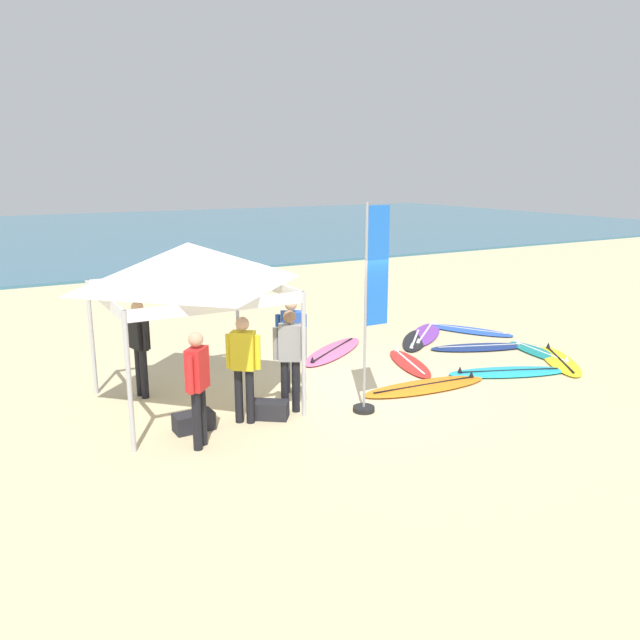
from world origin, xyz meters
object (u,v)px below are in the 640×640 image
object	(u,v)px
surfboard_cyan	(508,372)
surfboard_purple	(425,334)
gear_bag_by_pole	(269,410)
surfboard_yellow	(560,361)
surfboard_teal	(540,353)
surfboard_orange	(425,386)
person_grey	(290,354)
surfboard_red	(409,363)
person_black	(140,342)
person_blue	(291,339)
surfboard_blue	(468,330)
surfboard_black	(415,340)
person_yellow	(243,362)
banner_flag	(371,318)
canopy_tent	(189,265)
person_red	(198,382)
surfboard_navy	(480,347)
surfboard_pink	(333,351)
gear_bag_near_tent	(194,422)

from	to	relation	value
surfboard_cyan	surfboard_purple	bearing A→B (deg)	82.31
surfboard_cyan	gear_bag_by_pole	world-z (taller)	gear_bag_by_pole
surfboard_yellow	surfboard_teal	world-z (taller)	same
surfboard_orange	person_grey	world-z (taller)	person_grey
surfboard_orange	surfboard_teal	bearing A→B (deg)	7.67
surfboard_yellow	surfboard_red	distance (m)	3.14
person_black	person_blue	bearing A→B (deg)	-24.52
surfboard_yellow	surfboard_blue	size ratio (longest dim) A/B	0.94
surfboard_black	surfboard_cyan	distance (m)	2.78
person_yellow	banner_flag	bearing A→B (deg)	-14.92
gear_bag_by_pole	canopy_tent	bearing A→B (deg)	124.77
gear_bag_by_pole	person_grey	bearing A→B (deg)	12.00
person_red	gear_bag_by_pole	xyz separation A→B (m)	(1.32, 0.49, -0.85)
surfboard_teal	surfboard_navy	bearing A→B (deg)	130.10
person_grey	person_black	xyz separation A→B (m)	(-1.94, 1.90, 0.00)
surfboard_yellow	gear_bag_by_pole	bearing A→B (deg)	177.83
surfboard_pink	person_blue	size ratio (longest dim) A/B	1.41
surfboard_red	surfboard_navy	bearing A→B (deg)	4.84
surfboard_red	person_grey	xyz separation A→B (m)	(-3.27, -1.07, 0.95)
surfboard_navy	person_yellow	distance (m)	6.41
surfboard_orange	surfboard_purple	xyz separation A→B (m)	(2.35, 2.94, 0.00)
surfboard_purple	person_red	size ratio (longest dim) A/B	1.24
surfboard_navy	person_blue	xyz separation A→B (m)	(-4.92, -0.43, 0.95)
person_grey	surfboard_pink	bearing A→B (deg)	47.73
banner_flag	person_grey	bearing A→B (deg)	152.98
surfboard_navy	person_grey	bearing A→B (deg)	-166.89
surfboard_teal	surfboard_purple	bearing A→B (deg)	115.67
surfboard_navy	surfboard_cyan	xyz separation A→B (m)	(-0.77, -1.60, -0.00)
banner_flag	person_red	bearing A→B (deg)	179.78
person_red	surfboard_teal	bearing A→B (deg)	6.12
surfboard_navy	surfboard_purple	world-z (taller)	same
surfboard_yellow	banner_flag	xyz separation A→B (m)	(-4.91, -0.26, 1.54)
canopy_tent	surfboard_purple	size ratio (longest dim) A/B	1.35
surfboard_teal	surfboard_yellow	bearing A→B (deg)	-100.62
gear_bag_near_tent	person_yellow	bearing A→B (deg)	-6.87
surfboard_orange	gear_bag_by_pole	size ratio (longest dim) A/B	4.32
person_blue	surfboard_purple	bearing A→B (deg)	22.77
surfboard_pink	gear_bag_near_tent	xyz separation A→B (m)	(-3.99, -2.55, 0.10)
surfboard_pink	person_red	distance (m)	5.27
canopy_tent	surfboard_pink	size ratio (longest dim) A/B	1.19
surfboard_red	banner_flag	distance (m)	3.09
surfboard_blue	surfboard_yellow	bearing A→B (deg)	-92.30
canopy_tent	surfboard_yellow	xyz separation A→B (m)	(7.33, -1.44, -2.35)
surfboard_purple	person_yellow	bearing A→B (deg)	-154.43
surfboard_yellow	person_red	xyz separation A→B (m)	(-7.82, -0.25, 0.95)
canopy_tent	surfboard_cyan	xyz separation A→B (m)	(5.84, -1.45, -2.35)
surfboard_red	person_black	xyz separation A→B (m)	(-5.21, 0.83, 0.95)
surfboard_pink	surfboard_teal	distance (m)	4.48
surfboard_red	person_red	bearing A→B (deg)	-161.75
surfboard_yellow	person_yellow	xyz separation A→B (m)	(-6.91, 0.28, 0.95)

